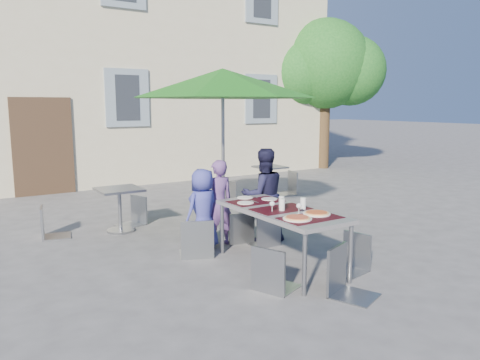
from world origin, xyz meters
TOP-DOWN VIEW (x-y plane):
  - ground at (0.00, 0.00)m, footprint 90.00×90.00m
  - building at (-0.00, 11.50)m, footprint 13.60×8.20m
  - tree at (6.55, 7.54)m, footprint 3.60×3.00m
  - dining_table at (-0.44, 0.73)m, footprint 0.80×1.85m
  - pizza_near_left at (-0.61, 0.19)m, footprint 0.33×0.33m
  - pizza_near_right at (-0.27, 0.25)m, footprint 0.32×0.32m
  - glassware at (-0.40, 0.63)m, footprint 0.46×0.44m
  - place_settings at (-0.42, 1.35)m, footprint 0.67×0.52m
  - child_0 at (-0.90, 1.91)m, footprint 0.63×0.49m
  - child_1 at (-0.62, 1.98)m, footprint 0.48×0.34m
  - child_2 at (0.07, 1.81)m, footprint 0.75×0.54m
  - chair_0 at (-1.14, 1.65)m, footprint 0.57×0.58m
  - chair_1 at (-0.29, 1.91)m, footprint 0.46×0.46m
  - chair_2 at (-0.07, 1.56)m, footprint 0.43×0.43m
  - chair_3 at (-0.98, 0.16)m, footprint 0.56×0.55m
  - chair_4 at (0.25, 0.15)m, footprint 0.46×0.46m
  - chair_5 at (-0.38, -0.35)m, footprint 0.58×0.58m
  - patio_umbrella at (0.02, 2.91)m, footprint 3.04×3.04m
  - cafe_table_0 at (-1.59, 3.45)m, footprint 0.67×0.67m
  - bg_chair_l_0 at (-2.63, 3.71)m, footprint 0.49×0.49m
  - bg_chair_r_0 at (-1.23, 3.79)m, footprint 0.52×0.52m
  - cafe_table_1 at (2.28, 4.66)m, footprint 0.62×0.62m
  - bg_chair_l_1 at (1.20, 4.44)m, footprint 0.42×0.42m
  - bg_chair_r_1 at (2.71, 4.52)m, footprint 0.52×0.52m

SIDE VIEW (x-z plane):
  - ground at x=0.00m, z-range 0.00..0.00m
  - cafe_table_1 at x=2.28m, z-range 0.09..0.75m
  - cafe_table_0 at x=-1.59m, z-range 0.12..0.83m
  - bg_chair_l_1 at x=1.20m, z-range 0.07..0.94m
  - chair_4 at x=0.25m, z-range 0.07..0.94m
  - chair_1 at x=-0.29m, z-range 0.07..0.96m
  - chair_2 at x=-0.07m, z-range 0.07..0.98m
  - bg_chair_r_0 at x=-1.23m, z-range 0.08..0.99m
  - bg_chair_l_0 at x=-2.63m, z-range 0.08..1.01m
  - chair_3 at x=-0.98m, z-range 0.08..1.04m
  - child_0 at x=-0.90m, z-range 0.00..1.16m
  - chair_0 at x=-1.14m, z-range 0.09..1.08m
  - bg_chair_r_1 at x=2.71m, z-range 0.09..1.09m
  - chair_5 at x=-0.38m, z-range 0.09..1.09m
  - child_1 at x=-0.62m, z-range 0.00..1.26m
  - dining_table at x=-0.44m, z-range 0.32..1.07m
  - child_2 at x=0.07m, z-range 0.00..1.40m
  - place_settings at x=-0.42m, z-range 0.76..0.77m
  - pizza_near_right at x=-0.27m, z-range 0.75..0.78m
  - pizza_near_left at x=-0.61m, z-range 0.75..0.78m
  - glassware at x=-0.40m, z-range 0.75..0.90m
  - patio_umbrella at x=0.02m, z-range 1.05..3.67m
  - tree at x=6.55m, z-range 0.90..5.60m
  - building at x=0.00m, z-range -0.70..10.40m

